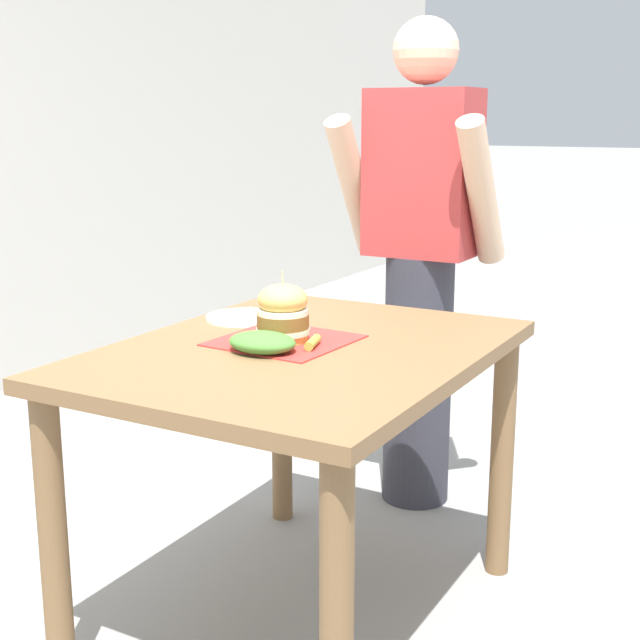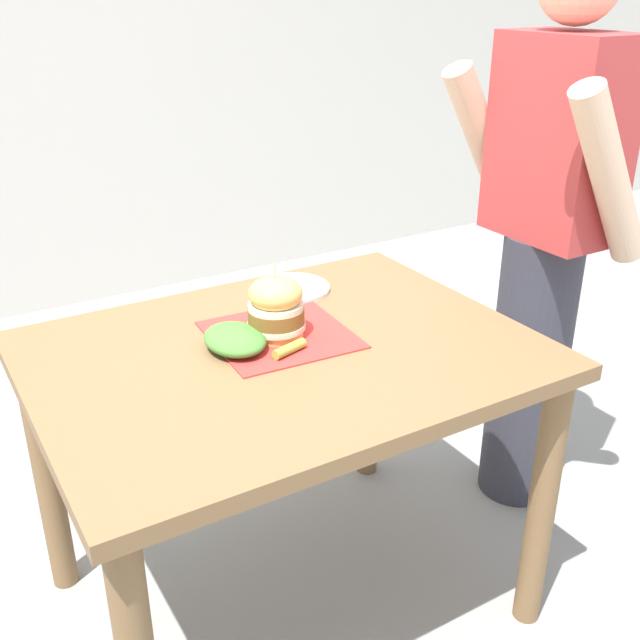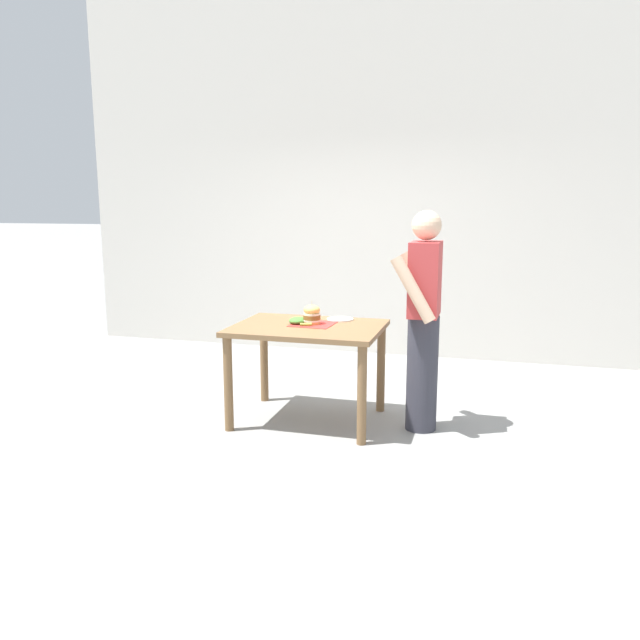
{
  "view_description": "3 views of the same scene",
  "coord_description": "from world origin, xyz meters",
  "px_view_note": "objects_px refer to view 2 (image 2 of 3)",
  "views": [
    {
      "loc": [
        1.14,
        -1.93,
        1.37
      ],
      "look_at": [
        0.0,
        0.1,
        0.84
      ],
      "focal_mm": 50.0,
      "sensor_mm": 36.0,
      "label": 1
    },
    {
      "loc": [
        1.41,
        -0.74,
        1.59
      ],
      "look_at": [
        0.0,
        0.1,
        0.84
      ],
      "focal_mm": 42.0,
      "sensor_mm": 36.0,
      "label": 2
    },
    {
      "loc": [
        4.64,
        1.41,
        1.75
      ],
      "look_at": [
        0.0,
        0.1,
        0.84
      ],
      "focal_mm": 35.0,
      "sensor_mm": 36.0,
      "label": 3
    }
  ],
  "objects_px": {
    "patio_table": "(285,392)",
    "side_salad": "(235,339)",
    "parked_car_near_curb": "(552,55)",
    "pickle_spear": "(289,349)",
    "side_plate_with_forks": "(291,288)",
    "sandwich": "(276,307)",
    "diner_across_table": "(545,240)"
  },
  "relations": [
    {
      "from": "patio_table",
      "to": "parked_car_near_curb",
      "type": "height_order",
      "value": "parked_car_near_curb"
    },
    {
      "from": "patio_table",
      "to": "diner_across_table",
      "type": "relative_size",
      "value": 0.69
    },
    {
      "from": "pickle_spear",
      "to": "parked_car_near_curb",
      "type": "bearing_deg",
      "value": 129.31
    },
    {
      "from": "side_salad",
      "to": "diner_across_table",
      "type": "bearing_deg",
      "value": 89.8
    },
    {
      "from": "patio_table",
      "to": "side_salad",
      "type": "height_order",
      "value": "side_salad"
    },
    {
      "from": "pickle_spear",
      "to": "side_salad",
      "type": "height_order",
      "value": "side_salad"
    },
    {
      "from": "pickle_spear",
      "to": "side_salad",
      "type": "xyz_separation_m",
      "value": [
        -0.09,
        -0.1,
        0.01
      ]
    },
    {
      "from": "patio_table",
      "to": "side_salad",
      "type": "relative_size",
      "value": 6.49
    },
    {
      "from": "patio_table",
      "to": "side_salad",
      "type": "xyz_separation_m",
      "value": [
        -0.05,
        -0.1,
        0.15
      ]
    },
    {
      "from": "pickle_spear",
      "to": "diner_across_table",
      "type": "height_order",
      "value": "diner_across_table"
    },
    {
      "from": "pickle_spear",
      "to": "diner_across_table",
      "type": "relative_size",
      "value": 0.05
    },
    {
      "from": "patio_table",
      "to": "parked_car_near_curb",
      "type": "xyz_separation_m",
      "value": [
        -5.37,
        6.6,
        0.06
      ]
    },
    {
      "from": "patio_table",
      "to": "sandwich",
      "type": "height_order",
      "value": "sandwich"
    },
    {
      "from": "sandwich",
      "to": "pickle_spear",
      "type": "xyz_separation_m",
      "value": [
        0.1,
        -0.02,
        -0.06
      ]
    },
    {
      "from": "side_plate_with_forks",
      "to": "side_salad",
      "type": "xyz_separation_m",
      "value": [
        0.25,
        -0.29,
        0.02
      ]
    },
    {
      "from": "side_salad",
      "to": "parked_car_near_curb",
      "type": "relative_size",
      "value": 0.04
    },
    {
      "from": "patio_table",
      "to": "diner_across_table",
      "type": "bearing_deg",
      "value": 93.24
    },
    {
      "from": "sandwich",
      "to": "pickle_spear",
      "type": "height_order",
      "value": "sandwich"
    },
    {
      "from": "side_plate_with_forks",
      "to": "sandwich",
      "type": "bearing_deg",
      "value": -35.45
    },
    {
      "from": "side_plate_with_forks",
      "to": "side_salad",
      "type": "relative_size",
      "value": 1.22
    },
    {
      "from": "side_plate_with_forks",
      "to": "diner_across_table",
      "type": "distance_m",
      "value": 0.76
    },
    {
      "from": "sandwich",
      "to": "pickle_spear",
      "type": "relative_size",
      "value": 2.05
    },
    {
      "from": "pickle_spear",
      "to": "parked_car_near_curb",
      "type": "relative_size",
      "value": 0.02
    },
    {
      "from": "patio_table",
      "to": "side_salad",
      "type": "distance_m",
      "value": 0.19
    },
    {
      "from": "diner_across_table",
      "to": "pickle_spear",
      "type": "bearing_deg",
      "value": -84.43
    },
    {
      "from": "side_plate_with_forks",
      "to": "parked_car_near_curb",
      "type": "height_order",
      "value": "parked_car_near_curb"
    },
    {
      "from": "side_salad",
      "to": "diner_across_table",
      "type": "height_order",
      "value": "diner_across_table"
    },
    {
      "from": "sandwich",
      "to": "side_salad",
      "type": "xyz_separation_m",
      "value": [
        0.01,
        -0.12,
        -0.05
      ]
    },
    {
      "from": "pickle_spear",
      "to": "side_plate_with_forks",
      "type": "relative_size",
      "value": 0.42
    },
    {
      "from": "side_salad",
      "to": "side_plate_with_forks",
      "type": "bearing_deg",
      "value": 131.22
    },
    {
      "from": "side_salad",
      "to": "pickle_spear",
      "type": "bearing_deg",
      "value": 46.33
    },
    {
      "from": "sandwich",
      "to": "side_salad",
      "type": "height_order",
      "value": "sandwich"
    }
  ]
}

